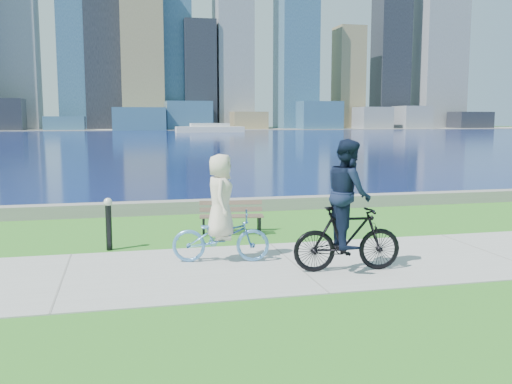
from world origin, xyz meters
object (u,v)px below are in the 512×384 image
(park_bench, at_px, (231,214))
(bollard_lamp, at_px, (109,220))
(cyclist_woman, at_px, (221,222))
(cyclist_man, at_px, (348,216))

(park_bench, height_order, bollard_lamp, bollard_lamp)
(bollard_lamp, relative_size, cyclist_woman, 0.54)
(cyclist_woman, relative_size, cyclist_man, 0.87)
(park_bench, relative_size, bollard_lamp, 1.42)
(cyclist_man, bearing_deg, park_bench, 25.31)
(park_bench, xyz_separation_m, cyclist_woman, (-0.69, -2.55, 0.30))
(park_bench, height_order, cyclist_man, cyclist_man)
(bollard_lamp, xyz_separation_m, cyclist_man, (4.02, -2.64, 0.37))
(park_bench, distance_m, cyclist_man, 3.95)
(bollard_lamp, relative_size, cyclist_man, 0.47)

